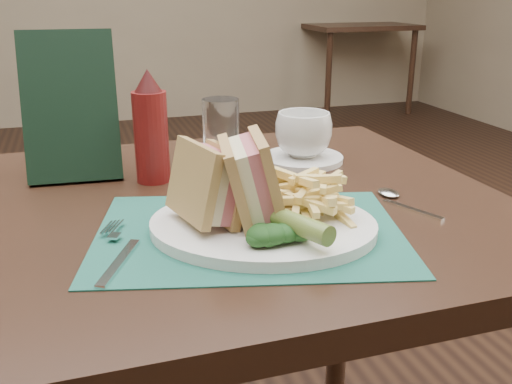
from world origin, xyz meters
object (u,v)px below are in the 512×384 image
at_px(sandwich_half_a, 193,186).
at_px(check_presenter, 70,107).
at_px(table_bg_right, 354,68).
at_px(plate, 263,226).
at_px(saucer, 303,158).
at_px(drinking_glass, 221,137).
at_px(coffee_cup, 303,134).
at_px(sandwich_half_b, 235,179).
at_px(placemat, 249,232).
at_px(ketchup_bottle, 151,127).

relative_size(sandwich_half_a, check_presenter, 0.43).
height_order(table_bg_right, plate, plate).
height_order(saucer, drinking_glass, drinking_glass).
height_order(coffee_cup, drinking_glass, drinking_glass).
relative_size(plate, coffee_cup, 2.87).
bearing_deg(table_bg_right, sandwich_half_b, -119.06).
height_order(sandwich_half_a, check_presenter, check_presenter).
bearing_deg(coffee_cup, placemat, -123.86).
xyz_separation_m(sandwich_half_a, drinking_glass, (0.10, 0.25, -0.01)).
relative_size(ketchup_bottle, check_presenter, 0.74).
bearing_deg(coffee_cup, check_presenter, 175.45).
relative_size(plate, drinking_glass, 2.31).
bearing_deg(check_presenter, ketchup_bottle, -23.20).
bearing_deg(placemat, sandwich_half_b, 146.52).
distance_m(plate, sandwich_half_a, 0.11).
distance_m(sandwich_half_b, saucer, 0.35).
xyz_separation_m(saucer, ketchup_bottle, (-0.28, -0.03, 0.09)).
bearing_deg(sandwich_half_b, placemat, -23.22).
height_order(plate, saucer, plate).
distance_m(table_bg_right, plate, 4.54).
bearing_deg(ketchup_bottle, placemat, -70.66).
height_order(placemat, sandwich_half_b, sandwich_half_b).
relative_size(table_bg_right, saucer, 6.00).
relative_size(placemat, saucer, 2.68).
height_order(saucer, ketchup_bottle, ketchup_bottle).
relative_size(plate, sandwich_half_a, 2.81).
distance_m(saucer, check_presenter, 0.42).
height_order(sandwich_half_b, check_presenter, check_presenter).
distance_m(table_bg_right, ketchup_bottle, 4.38).
relative_size(table_bg_right, placemat, 2.24).
distance_m(ketchup_bottle, check_presenter, 0.14).
relative_size(coffee_cup, drinking_glass, 0.80).
relative_size(drinking_glass, check_presenter, 0.52).
distance_m(placemat, coffee_cup, 0.35).
bearing_deg(table_bg_right, ketchup_bottle, -121.48).
relative_size(saucer, drinking_glass, 1.15).
height_order(table_bg_right, check_presenter, check_presenter).
height_order(plate, drinking_glass, drinking_glass).
distance_m(sandwich_half_a, ketchup_bottle, 0.25).
bearing_deg(sandwich_half_a, saucer, 31.74).
height_order(plate, ketchup_bottle, ketchup_bottle).
xyz_separation_m(saucer, drinking_glass, (-0.16, -0.02, 0.06)).
height_order(table_bg_right, drinking_glass, drinking_glass).
distance_m(placemat, plate, 0.02).
height_order(sandwich_half_a, drinking_glass, drinking_glass).
bearing_deg(ketchup_bottle, coffee_cup, 6.14).
bearing_deg(coffee_cup, sandwich_half_a, -133.66).
xyz_separation_m(table_bg_right, ketchup_bottle, (-2.27, -3.71, 0.47)).
bearing_deg(plate, table_bg_right, 83.84).
relative_size(placemat, coffee_cup, 3.85).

